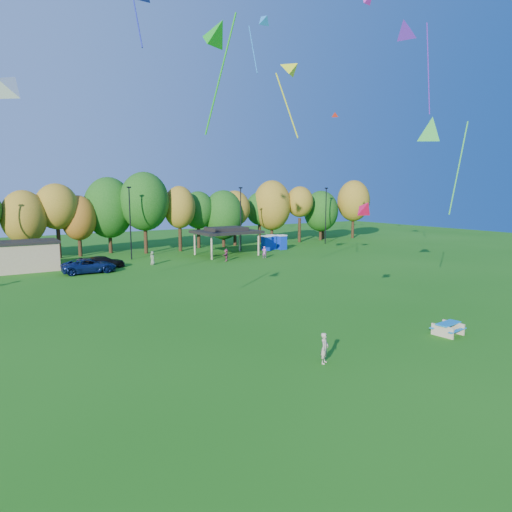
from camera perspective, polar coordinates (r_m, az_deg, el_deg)
ground at (r=23.94m, az=10.08°, el=-12.92°), size 160.00×160.00×0.00m
tree_line at (r=63.54m, az=-19.59°, el=5.28°), size 93.57×10.55×11.15m
lamp_posts at (r=59.05m, az=-15.46°, el=4.29°), size 64.50×0.25×9.09m
utility_building at (r=55.05m, az=-26.72°, el=0.04°), size 6.30×4.30×3.25m
pavilion at (r=61.08m, az=-3.72°, el=3.11°), size 8.20×6.20×3.77m
porta_potties at (r=66.81m, az=2.16°, el=1.72°), size 3.75×2.02×2.18m
picnic_table at (r=29.92m, az=22.87°, el=-8.27°), size 1.86×1.59×0.75m
kite_flyer at (r=23.43m, az=8.56°, el=-11.32°), size 0.68×0.62×1.56m
car_c at (r=51.00m, az=-20.14°, el=-1.15°), size 5.63×2.80×1.53m
car_d at (r=53.51m, az=-18.55°, el=-0.74°), size 5.02×2.65×1.39m
far_person_0 at (r=56.02m, az=-3.74°, el=0.12°), size 1.30×1.35×1.53m
far_person_1 at (r=58.38m, az=1.04°, el=0.48°), size 0.67×0.66×1.56m
far_person_4 at (r=54.59m, az=-12.81°, el=-0.25°), size 0.58×0.82×1.59m
kite_3 at (r=34.25m, az=3.85°, el=22.28°), size 2.50×2.93×5.43m
kite_6 at (r=37.28m, az=20.92°, el=14.74°), size 3.48×4.40×7.74m
kite_9 at (r=48.15m, az=18.22°, el=25.45°), size 5.13×3.10×8.74m
kite_10 at (r=56.18m, az=9.85°, el=17.13°), size 1.47×1.48×1.20m
kite_12 at (r=31.85m, az=-4.92°, el=26.08°), size 2.64×4.52×7.62m
kite_13 at (r=19.98m, az=-28.44°, el=18.26°), size 1.84×2.08×3.51m
kite_14 at (r=28.66m, az=13.50°, el=5.93°), size 1.31×1.57×1.37m
kite_15 at (r=56.22m, az=0.84°, el=27.40°), size 1.61×3.89×6.51m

